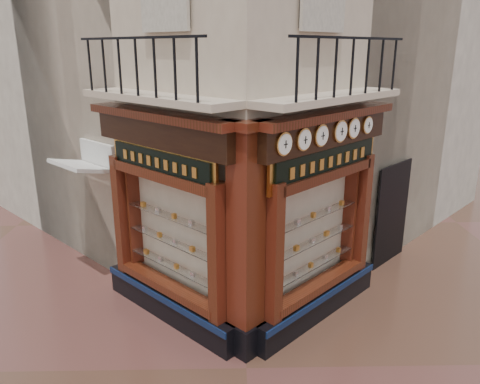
{
  "coord_description": "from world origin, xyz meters",
  "views": [
    {
      "loc": [
        -0.24,
        -6.43,
        5.0
      ],
      "look_at": [
        -0.06,
        2.0,
        2.4
      ],
      "focal_mm": 35.0,
      "sensor_mm": 36.0,
      "label": 1
    }
  ],
  "objects_px": {
    "clock_f": "(367,125)",
    "awning": "(91,277)",
    "corner_pilaster": "(246,246)",
    "clock_e": "(354,128)",
    "clock_b": "(304,140)",
    "signboard_right": "(327,161)",
    "signboard_left": "(160,162)",
    "clock_a": "(284,144)",
    "clock_c": "(321,136)",
    "clock_d": "(340,131)"
  },
  "relations": [
    {
      "from": "clock_f",
      "to": "awning",
      "type": "distance_m",
      "value": 6.88
    },
    {
      "from": "corner_pilaster",
      "to": "clock_e",
      "type": "distance_m",
      "value": 2.93
    },
    {
      "from": "corner_pilaster",
      "to": "clock_b",
      "type": "bearing_deg",
      "value": -26.1
    },
    {
      "from": "signboard_right",
      "to": "signboard_left",
      "type": "bearing_deg",
      "value": 135.0
    },
    {
      "from": "clock_a",
      "to": "clock_f",
      "type": "height_order",
      "value": "clock_a"
    },
    {
      "from": "clock_c",
      "to": "clock_f",
      "type": "distance_m",
      "value": 1.51
    },
    {
      "from": "clock_b",
      "to": "clock_d",
      "type": "xyz_separation_m",
      "value": [
        0.75,
        0.75,
        -0.0
      ]
    },
    {
      "from": "corner_pilaster",
      "to": "clock_d",
      "type": "height_order",
      "value": "corner_pilaster"
    },
    {
      "from": "clock_d",
      "to": "clock_e",
      "type": "xyz_separation_m",
      "value": [
        0.31,
        0.31,
        0.0
      ]
    },
    {
      "from": "clock_b",
      "to": "awning",
      "type": "relative_size",
      "value": 0.28
    },
    {
      "from": "clock_e",
      "to": "signboard_right",
      "type": "xyz_separation_m",
      "value": [
        -0.52,
        -0.36,
        -0.52
      ]
    },
    {
      "from": "clock_d",
      "to": "awning",
      "type": "relative_size",
      "value": 0.3
    },
    {
      "from": "clock_c",
      "to": "signboard_left",
      "type": "xyz_separation_m",
      "value": [
        -2.72,
        0.36,
        -0.52
      ]
    },
    {
      "from": "awning",
      "to": "signboard_left",
      "type": "distance_m",
      "value": 4.06
    },
    {
      "from": "corner_pilaster",
      "to": "clock_f",
      "type": "height_order",
      "value": "corner_pilaster"
    },
    {
      "from": "clock_f",
      "to": "clock_c",
      "type": "bearing_deg",
      "value": -180.0
    },
    {
      "from": "clock_a",
      "to": "clock_f",
      "type": "xyz_separation_m",
      "value": [
        1.76,
        1.76,
        -0.0
      ]
    },
    {
      "from": "awning",
      "to": "signboard_left",
      "type": "relative_size",
      "value": 0.64
    },
    {
      "from": "clock_d",
      "to": "awning",
      "type": "bearing_deg",
      "value": 116.93
    },
    {
      "from": "clock_a",
      "to": "awning",
      "type": "height_order",
      "value": "clock_a"
    },
    {
      "from": "corner_pilaster",
      "to": "clock_c",
      "type": "distance_m",
      "value": 2.19
    },
    {
      "from": "clock_f",
      "to": "signboard_right",
      "type": "bearing_deg",
      "value": 174.33
    },
    {
      "from": "awning",
      "to": "clock_a",
      "type": "bearing_deg",
      "value": -169.65
    },
    {
      "from": "clock_a",
      "to": "clock_f",
      "type": "relative_size",
      "value": 1.11
    },
    {
      "from": "clock_a",
      "to": "clock_e",
      "type": "height_order",
      "value": "clock_e"
    },
    {
      "from": "clock_a",
      "to": "signboard_right",
      "type": "height_order",
      "value": "clock_a"
    },
    {
      "from": "clock_a",
      "to": "signboard_left",
      "type": "relative_size",
      "value": 0.18
    },
    {
      "from": "clock_d",
      "to": "awning",
      "type": "height_order",
      "value": "clock_d"
    },
    {
      "from": "clock_a",
      "to": "clock_b",
      "type": "relative_size",
      "value": 0.99
    },
    {
      "from": "corner_pilaster",
      "to": "signboard_left",
      "type": "bearing_deg",
      "value": 100.25
    },
    {
      "from": "corner_pilaster",
      "to": "signboard_right",
      "type": "xyz_separation_m",
      "value": [
        1.46,
        1.01,
        1.15
      ]
    },
    {
      "from": "corner_pilaster",
      "to": "clock_b",
      "type": "relative_size",
      "value": 10.87
    },
    {
      "from": "corner_pilaster",
      "to": "clock_e",
      "type": "height_order",
      "value": "corner_pilaster"
    },
    {
      "from": "clock_e",
      "to": "signboard_left",
      "type": "relative_size",
      "value": 0.19
    },
    {
      "from": "clock_c",
      "to": "clock_d",
      "type": "height_order",
      "value": "clock_d"
    },
    {
      "from": "clock_e",
      "to": "clock_f",
      "type": "relative_size",
      "value": 1.16
    },
    {
      "from": "corner_pilaster",
      "to": "clock_f",
      "type": "xyz_separation_m",
      "value": [
        2.33,
        1.72,
        1.67
      ]
    },
    {
      "from": "corner_pilaster",
      "to": "signboard_right",
      "type": "bearing_deg",
      "value": -10.25
    },
    {
      "from": "awning",
      "to": "signboard_left",
      "type": "height_order",
      "value": "signboard_left"
    },
    {
      "from": "clock_b",
      "to": "clock_c",
      "type": "xyz_separation_m",
      "value": [
        0.34,
        0.34,
        0.0
      ]
    },
    {
      "from": "clock_c",
      "to": "clock_d",
      "type": "xyz_separation_m",
      "value": [
        0.41,
        0.41,
        -0.0
      ]
    },
    {
      "from": "clock_e",
      "to": "signboard_right",
      "type": "height_order",
      "value": "clock_e"
    },
    {
      "from": "signboard_right",
      "to": "clock_e",
      "type": "bearing_deg",
      "value": -10.11
    },
    {
      "from": "clock_f",
      "to": "signboard_right",
      "type": "distance_m",
      "value": 1.23
    },
    {
      "from": "clock_b",
      "to": "clock_e",
      "type": "distance_m",
      "value": 1.5
    },
    {
      "from": "corner_pilaster",
      "to": "clock_b",
      "type": "xyz_separation_m",
      "value": [
        0.92,
        0.31,
        1.67
      ]
    },
    {
      "from": "clock_e",
      "to": "awning",
      "type": "xyz_separation_m",
      "value": [
        -5.41,
        1.36,
        -3.62
      ]
    },
    {
      "from": "clock_e",
      "to": "clock_b",
      "type": "bearing_deg",
      "value": -180.0
    },
    {
      "from": "clock_e",
      "to": "signboard_left",
      "type": "xyz_separation_m",
      "value": [
        -3.44,
        -0.36,
        -0.52
      ]
    },
    {
      "from": "clock_b",
      "to": "signboard_right",
      "type": "relative_size",
      "value": 0.16
    }
  ]
}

